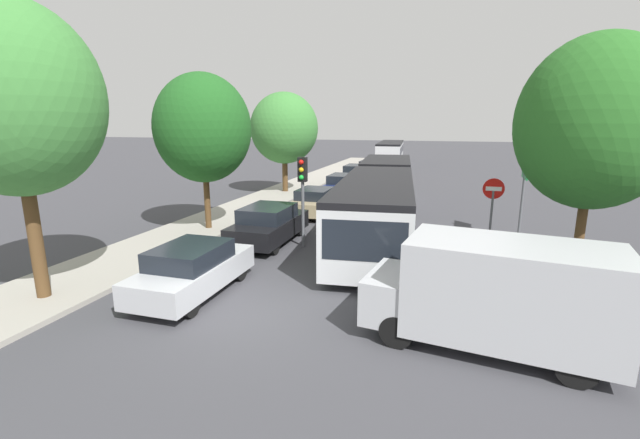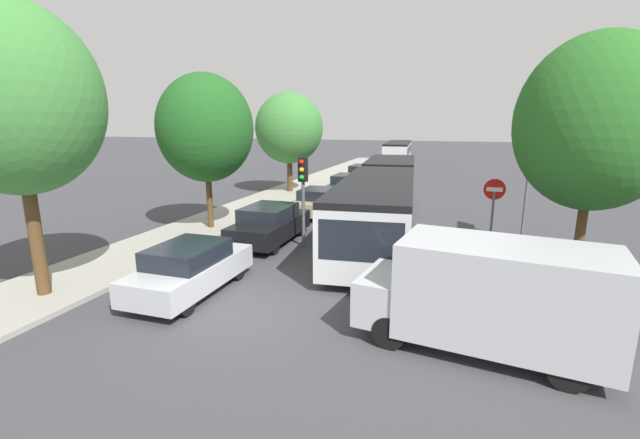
{
  "view_description": "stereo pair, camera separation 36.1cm",
  "coord_description": "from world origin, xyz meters",
  "px_view_note": "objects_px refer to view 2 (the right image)",
  "views": [
    {
      "loc": [
        4.54,
        -8.86,
        4.68
      ],
      "look_at": [
        0.2,
        5.64,
        1.2
      ],
      "focal_mm": 24.0,
      "sensor_mm": 36.0,
      "label": 1
    },
    {
      "loc": [
        4.88,
        -8.75,
        4.68
      ],
      "look_at": [
        0.2,
        5.64,
        1.2
      ],
      "focal_mm": 24.0,
      "sensor_mm": 36.0,
      "label": 2
    }
  ],
  "objects_px": {
    "queued_car_black": "(270,224)",
    "tree_right_near": "(594,128)",
    "queued_car_graphite": "(363,175)",
    "traffic_light": "(303,182)",
    "no_entry_sign": "(493,207)",
    "articulated_bus": "(384,193)",
    "tree_left_mid": "(206,131)",
    "queued_car_silver": "(190,268)",
    "queued_car_navy": "(348,186)",
    "queued_car_tan": "(318,202)",
    "direction_sign_post": "(528,177)",
    "queued_car_red": "(376,169)",
    "tree_left_far": "(289,128)",
    "white_van": "(491,294)",
    "city_bus_rear": "(398,151)",
    "tree_left_near": "(18,105)"
  },
  "relations": [
    {
      "from": "articulated_bus",
      "to": "city_bus_rear",
      "type": "xyz_separation_m",
      "value": [
        -3.49,
        29.71,
        -0.09
      ]
    },
    {
      "from": "queued_car_tan",
      "to": "tree_left_mid",
      "type": "distance_m",
      "value": 6.7
    },
    {
      "from": "queued_car_silver",
      "to": "no_entry_sign",
      "type": "xyz_separation_m",
      "value": [
        8.07,
        5.67,
        1.16
      ]
    },
    {
      "from": "articulated_bus",
      "to": "tree_left_far",
      "type": "xyz_separation_m",
      "value": [
        -7.45,
        7.02,
        2.76
      ]
    },
    {
      "from": "queued_car_silver",
      "to": "queued_car_graphite",
      "type": "distance_m",
      "value": 21.98
    },
    {
      "from": "queued_car_silver",
      "to": "no_entry_sign",
      "type": "bearing_deg",
      "value": -54.62
    },
    {
      "from": "queued_car_navy",
      "to": "tree_left_far",
      "type": "height_order",
      "value": "tree_left_far"
    },
    {
      "from": "queued_car_graphite",
      "to": "tree_left_mid",
      "type": "relative_size",
      "value": 0.65
    },
    {
      "from": "queued_car_navy",
      "to": "queued_car_graphite",
      "type": "xyz_separation_m",
      "value": [
        -0.31,
        5.71,
        0.02
      ]
    },
    {
      "from": "city_bus_rear",
      "to": "queued_car_graphite",
      "type": "bearing_deg",
      "value": 175.15
    },
    {
      "from": "queued_car_tan",
      "to": "queued_car_silver",
      "type": "bearing_deg",
      "value": 179.34
    },
    {
      "from": "no_entry_sign",
      "to": "queued_car_tan",
      "type": "bearing_deg",
      "value": -122.93
    },
    {
      "from": "no_entry_sign",
      "to": "tree_right_near",
      "type": "bearing_deg",
      "value": 37.95
    },
    {
      "from": "articulated_bus",
      "to": "queued_car_red",
      "type": "relative_size",
      "value": 4.44
    },
    {
      "from": "queued_car_tan",
      "to": "queued_car_navy",
      "type": "height_order",
      "value": "queued_car_navy"
    },
    {
      "from": "articulated_bus",
      "to": "tree_right_near",
      "type": "height_order",
      "value": "tree_right_near"
    },
    {
      "from": "queued_car_silver",
      "to": "direction_sign_post",
      "type": "bearing_deg",
      "value": -47.05
    },
    {
      "from": "queued_car_tan",
      "to": "no_entry_sign",
      "type": "relative_size",
      "value": 1.4
    },
    {
      "from": "city_bus_rear",
      "to": "tree_left_far",
      "type": "bearing_deg",
      "value": 165.87
    },
    {
      "from": "city_bus_rear",
      "to": "queued_car_red",
      "type": "xyz_separation_m",
      "value": [
        -0.15,
        -12.25,
        -0.7
      ]
    },
    {
      "from": "articulated_bus",
      "to": "queued_car_black",
      "type": "xyz_separation_m",
      "value": [
        -3.72,
        -4.36,
        -0.73
      ]
    },
    {
      "from": "queued_car_silver",
      "to": "queued_car_navy",
      "type": "height_order",
      "value": "queued_car_navy"
    },
    {
      "from": "city_bus_rear",
      "to": "tree_left_far",
      "type": "height_order",
      "value": "tree_left_far"
    },
    {
      "from": "queued_car_graphite",
      "to": "no_entry_sign",
      "type": "height_order",
      "value": "no_entry_sign"
    },
    {
      "from": "tree_left_near",
      "to": "tree_left_far",
      "type": "height_order",
      "value": "tree_left_near"
    },
    {
      "from": "queued_car_graphite",
      "to": "no_entry_sign",
      "type": "xyz_separation_m",
      "value": [
        8.05,
        -16.3,
        1.12
      ]
    },
    {
      "from": "traffic_light",
      "to": "tree_left_near",
      "type": "height_order",
      "value": "tree_left_near"
    },
    {
      "from": "tree_left_near",
      "to": "direction_sign_post",
      "type": "bearing_deg",
      "value": 37.99
    },
    {
      "from": "articulated_bus",
      "to": "no_entry_sign",
      "type": "height_order",
      "value": "no_entry_sign"
    },
    {
      "from": "city_bus_rear",
      "to": "no_entry_sign",
      "type": "bearing_deg",
      "value": -171.1
    },
    {
      "from": "articulated_bus",
      "to": "direction_sign_post",
      "type": "height_order",
      "value": "direction_sign_post"
    },
    {
      "from": "queued_car_navy",
      "to": "traffic_light",
      "type": "bearing_deg",
      "value": -174.16
    },
    {
      "from": "queued_car_graphite",
      "to": "traffic_light",
      "type": "height_order",
      "value": "traffic_light"
    },
    {
      "from": "queued_car_graphite",
      "to": "tree_left_near",
      "type": "bearing_deg",
      "value": 171.52
    },
    {
      "from": "tree_left_mid",
      "to": "tree_left_far",
      "type": "distance_m",
      "value": 10.39
    },
    {
      "from": "direction_sign_post",
      "to": "tree_left_mid",
      "type": "height_order",
      "value": "tree_left_mid"
    },
    {
      "from": "white_van",
      "to": "tree_right_near",
      "type": "height_order",
      "value": "tree_right_near"
    },
    {
      "from": "queued_car_red",
      "to": "tree_left_mid",
      "type": "height_order",
      "value": "tree_left_mid"
    },
    {
      "from": "tree_right_near",
      "to": "queued_car_navy",
      "type": "bearing_deg",
      "value": 126.5
    },
    {
      "from": "articulated_bus",
      "to": "no_entry_sign",
      "type": "xyz_separation_m",
      "value": [
        4.37,
        -4.02,
        0.39
      ]
    },
    {
      "from": "queued_car_black",
      "to": "queued_car_graphite",
      "type": "xyz_separation_m",
      "value": [
        0.04,
        16.64,
        0.0
      ]
    },
    {
      "from": "queued_car_red",
      "to": "no_entry_sign",
      "type": "bearing_deg",
      "value": -159.28
    },
    {
      "from": "queued_car_black",
      "to": "tree_right_near",
      "type": "distance_m",
      "value": 11.0
    },
    {
      "from": "no_entry_sign",
      "to": "direction_sign_post",
      "type": "bearing_deg",
      "value": 155.41
    },
    {
      "from": "tree_left_mid",
      "to": "tree_left_far",
      "type": "bearing_deg",
      "value": 92.5
    },
    {
      "from": "tree_left_near",
      "to": "articulated_bus",
      "type": "bearing_deg",
      "value": 56.86
    },
    {
      "from": "queued_car_red",
      "to": "white_van",
      "type": "xyz_separation_m",
      "value": [
        7.63,
        -27.86,
        0.55
      ]
    },
    {
      "from": "queued_car_red",
      "to": "tree_right_near",
      "type": "xyz_separation_m",
      "value": [
        10.02,
        -24.05,
        3.83
      ]
    },
    {
      "from": "queued_car_navy",
      "to": "white_van",
      "type": "relative_size",
      "value": 0.8
    },
    {
      "from": "queued_car_navy",
      "to": "tree_left_mid",
      "type": "relative_size",
      "value": 0.63
    }
  ]
}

